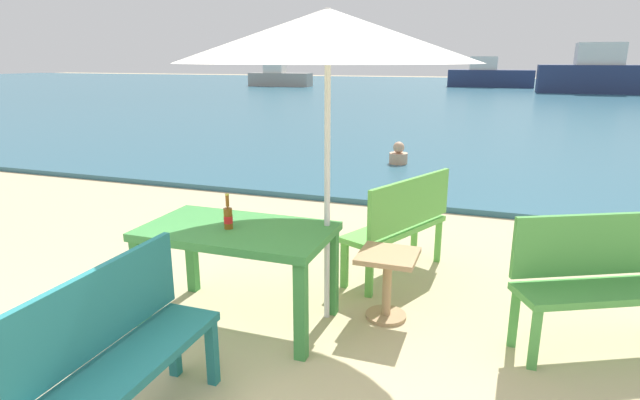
# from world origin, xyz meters

# --- Properties ---
(sea_water) EXTENTS (120.00, 50.00, 0.08)m
(sea_water) POSITION_xyz_m (0.00, 30.00, 0.04)
(sea_water) COLOR #2D6075
(sea_water) RESTS_ON ground_plane
(picnic_table_green) EXTENTS (1.40, 0.80, 0.76)m
(picnic_table_green) POSITION_xyz_m (-0.28, 1.52, 0.65)
(picnic_table_green) COLOR #3D8C42
(picnic_table_green) RESTS_ON ground_plane
(beer_bottle_amber) EXTENTS (0.07, 0.07, 0.26)m
(beer_bottle_amber) POSITION_xyz_m (-0.32, 1.48, 0.85)
(beer_bottle_amber) COLOR brown
(beer_bottle_amber) RESTS_ON picnic_table_green
(patio_umbrella) EXTENTS (2.10, 2.10, 2.30)m
(patio_umbrella) POSITION_xyz_m (0.34, 1.79, 2.12)
(patio_umbrella) COLOR silver
(patio_umbrella) RESTS_ON ground_plane
(side_table_wood) EXTENTS (0.44, 0.44, 0.54)m
(side_table_wood) POSITION_xyz_m (0.79, 1.94, 0.35)
(side_table_wood) COLOR tan
(side_table_wood) RESTS_ON ground_plane
(bench_teal_center) EXTENTS (0.36, 1.20, 0.95)m
(bench_teal_center) POSITION_xyz_m (-0.26, 0.19, 0.54)
(bench_teal_center) COLOR #237275
(bench_teal_center) RESTS_ON ground_plane
(bench_green_left) EXTENTS (0.82, 1.24, 0.95)m
(bench_green_left) POSITION_xyz_m (0.73, 2.78, 0.54)
(bench_green_left) COLOR #60B24C
(bench_green_left) RESTS_ON ground_plane
(bench_green_right) EXTENTS (1.23, 0.86, 0.95)m
(bench_green_right) POSITION_xyz_m (2.24, 2.01, 0.54)
(bench_green_right) COLOR #4C9E47
(bench_green_right) RESTS_ON ground_plane
(swimmer_person) EXTENTS (0.34, 0.34, 0.41)m
(swimmer_person) POSITION_xyz_m (-0.23, 7.69, 0.24)
(swimmer_person) COLOR tan
(swimmer_person) RESTS_ON sea_water
(boat_fishing_trawler) EXTENTS (7.61, 2.08, 2.77)m
(boat_fishing_trawler) POSITION_xyz_m (7.01, 31.61, 1.07)
(boat_fishing_trawler) COLOR navy
(boat_fishing_trawler) RESTS_ON sea_water
(boat_barge) EXTENTS (5.63, 1.54, 2.05)m
(boat_barge) POSITION_xyz_m (0.51, 36.51, 0.82)
(boat_barge) COLOR navy
(boat_barge) RESTS_ON sea_water
(boat_sailboat) EXTENTS (4.49, 1.22, 1.63)m
(boat_sailboat) POSITION_xyz_m (-13.60, 32.67, 0.67)
(boat_sailboat) COLOR gray
(boat_sailboat) RESTS_ON sea_water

